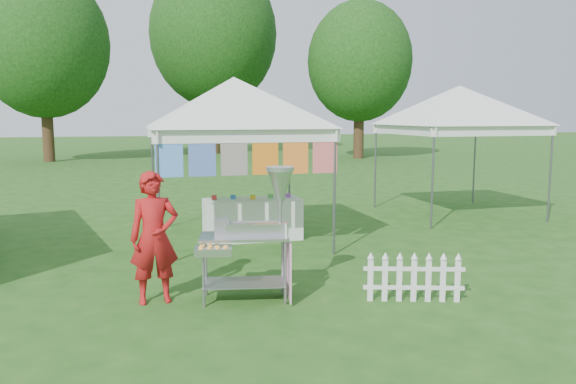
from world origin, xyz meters
name	(u,v)px	position (x,y,z in m)	size (l,w,h in m)	color
ground	(283,301)	(0.00, 0.00, 0.00)	(120.00, 120.00, 0.00)	#204E16
canopy_main	(234,78)	(0.00, 3.49, 2.99)	(4.24, 4.24, 3.45)	#59595E
canopy_right	(460,86)	(5.50, 5.00, 2.99)	(4.24, 4.24, 3.45)	#59595E
tree_left	(43,44)	(-6.00, 24.00, 5.83)	(6.40, 6.40, 9.53)	#352513
tree_mid	(214,35)	(3.00, 28.00, 7.14)	(7.60, 7.60, 11.52)	#352513
tree_right	(360,62)	(10.00, 22.00, 5.18)	(5.60, 5.60, 8.42)	#352513
donut_cart	(258,223)	(-0.29, 0.11, 0.99)	(1.32, 0.82, 1.68)	gray
vendor	(154,238)	(-1.55, 0.37, 0.82)	(0.60, 0.39, 1.64)	#AA1516
picket_fence	(414,279)	(1.56, -0.46, 0.29)	(1.21, 0.40, 0.56)	silver
display_table	(252,219)	(0.34, 3.60, 0.38)	(1.80, 0.70, 0.77)	white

